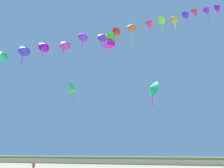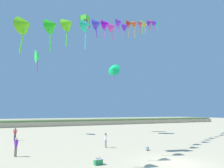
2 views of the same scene
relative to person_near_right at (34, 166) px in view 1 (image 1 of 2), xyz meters
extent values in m
cube|color=tan|center=(10.26, 29.39, -0.35)|extent=(120.00, 10.13, 1.15)
cube|color=#6B844C|center=(10.26, 29.39, 0.39)|extent=(120.00, 8.61, 0.66)
cylinder|color=red|center=(0.00, 0.00, 0.17)|extent=(0.21, 0.21, 0.57)
cylinder|color=red|center=(0.18, 0.05, 0.21)|extent=(0.20, 0.13, 0.54)
cylinder|color=red|center=(-0.18, -0.05, 0.21)|extent=(0.20, 0.13, 0.54)
sphere|color=#9E7051|center=(0.00, 0.00, 0.56)|extent=(0.22, 0.22, 0.22)
cone|color=#20C48C|center=(4.93, -13.90, 10.42)|extent=(1.32, 1.23, 1.12)
cone|color=#3E39D1|center=(6.44, -12.66, 11.35)|extent=(1.40, 1.40, 1.21)
cylinder|color=#6839E5|center=(6.32, -12.75, 10.49)|extent=(0.19, 0.17, 1.28)
cone|color=#9E0CCE|center=(7.84, -11.60, 12.07)|extent=(1.40, 1.40, 1.21)
cylinder|color=#E339E5|center=(7.72, -11.69, 11.17)|extent=(0.12, 0.19, 1.35)
cone|color=#CB3BB4|center=(9.36, -10.17, 12.64)|extent=(1.36, 1.28, 1.16)
cylinder|color=#E539A0|center=(9.24, -10.27, 11.72)|extent=(0.22, 0.24, 1.39)
cone|color=#7531E5|center=(10.88, -9.01, 13.97)|extent=(1.31, 1.31, 1.13)
cylinder|color=#A339E5|center=(10.76, -9.10, 13.13)|extent=(0.20, 0.13, 1.26)
cone|color=#602DD1|center=(12.57, -7.74, 14.30)|extent=(1.39, 1.31, 1.19)
cylinder|color=#9839E5|center=(12.45, -7.83, 13.37)|extent=(0.23, 0.12, 1.42)
cone|color=red|center=(13.95, -6.44, 15.53)|extent=(1.27, 1.28, 1.10)
cylinder|color=orange|center=(13.83, -6.53, 14.34)|extent=(0.12, 0.17, 1.94)
cone|color=#DA5920|center=(15.53, -5.54, 16.28)|extent=(1.42, 1.37, 1.23)
cylinder|color=gold|center=(15.41, -5.64, 14.99)|extent=(0.12, 0.13, 2.15)
cone|color=#DE3B75|center=(17.50, -4.31, 17.16)|extent=(1.34, 1.33, 1.15)
cylinder|color=#E5394C|center=(17.38, -4.40, 16.25)|extent=(0.09, 0.23, 1.39)
cone|color=#80F130|center=(18.92, -2.75, 18.22)|extent=(1.32, 1.28, 1.13)
cylinder|color=#57E539|center=(18.80, -2.84, 17.05)|extent=(0.14, 0.15, 1.91)
cone|color=gold|center=(20.44, -1.54, 18.79)|extent=(1.32, 1.23, 1.12)
cylinder|color=yellow|center=(20.32, -1.63, 17.81)|extent=(0.14, 0.12, 1.52)
cone|color=#5725F0|center=(21.98, -0.74, 19.69)|extent=(1.30, 1.22, 1.10)
cylinder|color=#8C39E5|center=(21.86, -0.84, 18.81)|extent=(0.11, 0.21, 1.31)
cone|color=#EB3452|center=(23.26, 0.51, 20.72)|extent=(1.41, 1.42, 1.22)
cylinder|color=#E54639|center=(23.14, 0.42, 19.74)|extent=(0.17, 0.14, 1.53)
cone|color=#7426E7|center=(24.93, 1.60, 21.36)|extent=(1.40, 1.36, 1.20)
cylinder|color=#A739E5|center=(24.81, 1.51, 20.05)|extent=(0.32, 0.24, 2.16)
cone|color=purple|center=(26.68, 3.23, 22.39)|extent=(1.30, 1.28, 1.12)
cylinder|color=#C739E5|center=(26.56, 3.14, 21.46)|extent=(0.16, 0.24, 1.41)
cube|color=#E218C7|center=(10.17, 2.55, 18.24)|extent=(1.76, 1.76, 0.87)
cube|color=#4BE52D|center=(10.17, 2.55, 19.48)|extent=(1.76, 1.76, 0.87)
cylinder|color=black|center=(10.13, 1.67, 18.86)|extent=(0.04, 0.04, 2.10)
cylinder|color=black|center=(11.05, 2.51, 18.86)|extent=(0.04, 0.04, 2.10)
cylinder|color=black|center=(10.21, 3.43, 18.86)|extent=(0.04, 0.04, 2.10)
cylinder|color=black|center=(9.29, 2.59, 18.86)|extent=(0.04, 0.04, 2.10)
cone|color=#10C066|center=(16.38, 3.51, 10.93)|extent=(2.55, 2.71, 2.51)
cone|color=#E52D8D|center=(16.38, 3.51, 10.95)|extent=(1.44, 1.52, 1.39)
cylinder|color=#E52D8D|center=(16.38, 3.51, 9.36)|extent=(0.16, 0.14, 2.43)
cone|color=#30EF54|center=(2.84, 5.70, 12.29)|extent=(1.14, 2.30, 2.30)
cone|color=#E52D91|center=(2.84, 5.70, 12.31)|extent=(0.67, 1.27, 1.27)
cylinder|color=#E52D91|center=(2.84, 5.70, 10.67)|extent=(0.32, 0.44, 2.56)
camera|label=1|loc=(20.21, -30.22, 2.08)|focal=38.00mm
camera|label=2|loc=(-0.52, -29.95, 2.70)|focal=32.00mm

